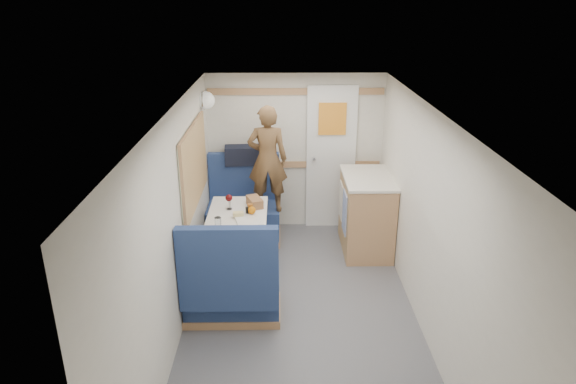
{
  "coord_description": "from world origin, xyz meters",
  "views": [
    {
      "loc": [
        -0.19,
        -4.0,
        2.89
      ],
      "look_at": [
        -0.11,
        0.9,
        0.99
      ],
      "focal_mm": 32.0,
      "sensor_mm": 36.0,
      "label": 1
    }
  ],
  "objects_px": {
    "bench_far": "(244,216)",
    "duffel_bag": "(244,155)",
    "wine_glass": "(229,199)",
    "pepper_grinder": "(247,211)",
    "cheese_block": "(238,214)",
    "orange_fruit": "(252,210)",
    "tumbler_left": "(218,223)",
    "dome_light": "(206,100)",
    "person": "(267,159)",
    "salt_grinder": "(230,204)",
    "tray": "(248,219)",
    "galley_counter": "(366,213)",
    "bread_loaf": "(255,202)",
    "dinette_table": "(238,226)",
    "bench_near": "(232,291)",
    "beer_glass": "(250,208)"
  },
  "relations": [
    {
      "from": "bench_near",
      "to": "bread_loaf",
      "type": "bearing_deg",
      "value": 80.35
    },
    {
      "from": "orange_fruit",
      "to": "pepper_grinder",
      "type": "xyz_separation_m",
      "value": [
        -0.05,
        0.02,
        -0.01
      ]
    },
    {
      "from": "tumbler_left",
      "to": "pepper_grinder",
      "type": "bearing_deg",
      "value": 49.08
    },
    {
      "from": "galley_counter",
      "to": "orange_fruit",
      "type": "distance_m",
      "value": 1.49
    },
    {
      "from": "tray",
      "to": "wine_glass",
      "type": "distance_m",
      "value": 0.38
    },
    {
      "from": "duffel_bag",
      "to": "pepper_grinder",
      "type": "xyz_separation_m",
      "value": [
        0.1,
        -1.18,
        -0.25
      ]
    },
    {
      "from": "galley_counter",
      "to": "tumbler_left",
      "type": "height_order",
      "value": "galley_counter"
    },
    {
      "from": "tumbler_left",
      "to": "dinette_table",
      "type": "bearing_deg",
      "value": 66.49
    },
    {
      "from": "dinette_table",
      "to": "beer_glass",
      "type": "height_order",
      "value": "beer_glass"
    },
    {
      "from": "bench_far",
      "to": "duffel_bag",
      "type": "relative_size",
      "value": 2.24
    },
    {
      "from": "wine_glass",
      "to": "pepper_grinder",
      "type": "relative_size",
      "value": 1.93
    },
    {
      "from": "bench_far",
      "to": "dome_light",
      "type": "height_order",
      "value": "dome_light"
    },
    {
      "from": "orange_fruit",
      "to": "person",
      "type": "bearing_deg",
      "value": 79.12
    },
    {
      "from": "pepper_grinder",
      "to": "dome_light",
      "type": "bearing_deg",
      "value": 118.54
    },
    {
      "from": "dinette_table",
      "to": "pepper_grinder",
      "type": "relative_size",
      "value": 10.56
    },
    {
      "from": "salt_grinder",
      "to": "bread_loaf",
      "type": "distance_m",
      "value": 0.27
    },
    {
      "from": "person",
      "to": "wine_glass",
      "type": "relative_size",
      "value": 7.6
    },
    {
      "from": "bench_near",
      "to": "cheese_block",
      "type": "bearing_deg",
      "value": 88.5
    },
    {
      "from": "galley_counter",
      "to": "pepper_grinder",
      "type": "relative_size",
      "value": 10.56
    },
    {
      "from": "dinette_table",
      "to": "person",
      "type": "xyz_separation_m",
      "value": [
        0.31,
        0.7,
        0.52
      ]
    },
    {
      "from": "orange_fruit",
      "to": "tumbler_left",
      "type": "distance_m",
      "value": 0.44
    },
    {
      "from": "galley_counter",
      "to": "person",
      "type": "height_order",
      "value": "person"
    },
    {
      "from": "tray",
      "to": "pepper_grinder",
      "type": "xyz_separation_m",
      "value": [
        -0.02,
        0.14,
        0.03
      ]
    },
    {
      "from": "bench_far",
      "to": "duffel_bag",
      "type": "distance_m",
      "value": 0.76
    },
    {
      "from": "dome_light",
      "to": "tray",
      "type": "height_order",
      "value": "dome_light"
    },
    {
      "from": "bread_loaf",
      "to": "person",
      "type": "bearing_deg",
      "value": 75.99
    },
    {
      "from": "dinette_table",
      "to": "bench_near",
      "type": "relative_size",
      "value": 0.88
    },
    {
      "from": "bench_far",
      "to": "dinette_table",
      "type": "bearing_deg",
      "value": -90.0
    },
    {
      "from": "tray",
      "to": "wine_glass",
      "type": "relative_size",
      "value": 2.01
    },
    {
      "from": "cheese_block",
      "to": "wine_glass",
      "type": "xyz_separation_m",
      "value": [
        -0.11,
        0.21,
        0.09
      ]
    },
    {
      "from": "bench_far",
      "to": "pepper_grinder",
      "type": "bearing_deg",
      "value": -83.44
    },
    {
      "from": "galley_counter",
      "to": "wine_glass",
      "type": "xyz_separation_m",
      "value": [
        -1.56,
        -0.46,
        0.38
      ]
    },
    {
      "from": "galley_counter",
      "to": "wine_glass",
      "type": "relative_size",
      "value": 5.48
    },
    {
      "from": "person",
      "to": "tumbler_left",
      "type": "relative_size",
      "value": 11.68
    },
    {
      "from": "orange_fruit",
      "to": "tumbler_left",
      "type": "height_order",
      "value": "tumbler_left"
    },
    {
      "from": "salt_grinder",
      "to": "pepper_grinder",
      "type": "bearing_deg",
      "value": -45.7
    },
    {
      "from": "tumbler_left",
      "to": "dome_light",
      "type": "bearing_deg",
      "value": 100.49
    },
    {
      "from": "orange_fruit",
      "to": "pepper_grinder",
      "type": "distance_m",
      "value": 0.06
    },
    {
      "from": "pepper_grinder",
      "to": "beer_glass",
      "type": "bearing_deg",
      "value": 65.69
    },
    {
      "from": "bench_far",
      "to": "person",
      "type": "distance_m",
      "value": 0.86
    },
    {
      "from": "dome_light",
      "to": "cheese_block",
      "type": "xyz_separation_m",
      "value": [
        0.41,
        -0.97,
        -0.99
      ]
    },
    {
      "from": "galley_counter",
      "to": "beer_glass",
      "type": "height_order",
      "value": "galley_counter"
    },
    {
      "from": "tray",
      "to": "orange_fruit",
      "type": "xyz_separation_m",
      "value": [
        0.03,
        0.12,
        0.05
      ]
    },
    {
      "from": "person",
      "to": "salt_grinder",
      "type": "relative_size",
      "value": 14.7
    },
    {
      "from": "dinette_table",
      "to": "dome_light",
      "type": "distance_m",
      "value": 1.51
    },
    {
      "from": "duffel_bag",
      "to": "pepper_grinder",
      "type": "distance_m",
      "value": 1.21
    },
    {
      "from": "orange_fruit",
      "to": "pepper_grinder",
      "type": "height_order",
      "value": "orange_fruit"
    },
    {
      "from": "person",
      "to": "cheese_block",
      "type": "bearing_deg",
      "value": 71.9
    },
    {
      "from": "dome_light",
      "to": "bench_near",
      "type": "bearing_deg",
      "value": -77.18
    },
    {
      "from": "duffel_bag",
      "to": "beer_glass",
      "type": "bearing_deg",
      "value": -87.47
    }
  ]
}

